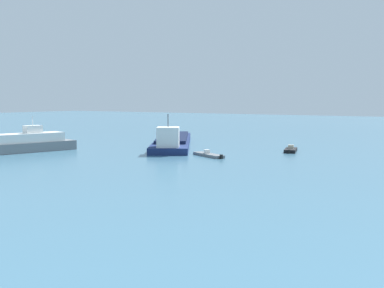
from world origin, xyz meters
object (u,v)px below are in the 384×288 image
Objects in this scene: cargo_barge at (172,140)px; white_riverboat at (20,143)px; small_motorboat at (291,150)px; fishing_skiff at (209,155)px.

white_riverboat is at bearing -120.79° from cargo_barge.
cargo_barge reaches higher than white_riverboat.
white_riverboat is 0.58× the size of cargo_barge.
cargo_barge is at bearing -174.68° from small_motorboat.
fishing_skiff is at bearing -121.18° from small_motorboat.
white_riverboat is at bearing -145.15° from small_motorboat.
fishing_skiff is at bearing 23.38° from white_riverboat.
cargo_barge is at bearing 59.21° from white_riverboat.
small_motorboat is at bearing 58.82° from fishing_skiff.
white_riverboat reaches higher than small_motorboat.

